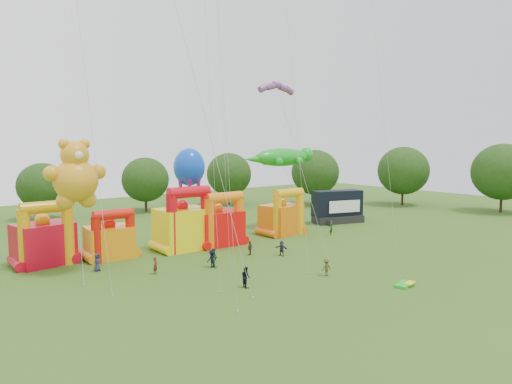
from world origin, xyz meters
TOP-DOWN VIEW (x-y plane):
  - ground at (0.00, 0.00)m, footprint 160.00×160.00m
  - tree_ring at (-1.20, 0.62)m, footprint 124.92×127.04m
  - bouncy_castle_0 at (-15.35, 29.08)m, footprint 5.77×4.96m
  - bouncy_castle_1 at (-9.25, 27.56)m, footprint 4.86×4.02m
  - bouncy_castle_2 at (-1.17, 26.33)m, footprint 5.59×4.49m
  - bouncy_castle_3 at (3.22, 25.80)m, footprint 5.62×4.62m
  - bouncy_castle_4 at (13.42, 25.82)m, footprint 5.62×4.80m
  - stage_trailer at (25.97, 27.36)m, footprint 8.16×5.01m
  - teddy_bear_kite at (-13.84, 22.99)m, footprint 5.49×5.85m
  - gecko_kite at (16.80, 28.85)m, footprint 12.62×8.79m
  - octopus_kite at (1.05, 27.14)m, footprint 5.69×3.63m
  - parafoil_kites at (-3.39, 14.29)m, footprint 23.92×15.06m
  - diamond_kites at (-0.30, 13.18)m, footprint 20.11×17.32m
  - folded_kite_bundle at (6.72, 2.78)m, footprint 2.18×1.45m
  - spectator_0 at (-12.08, 23.48)m, footprint 0.98×0.83m
  - spectator_1 at (-8.20, 19.20)m, footprint 0.70×0.67m
  - spectator_2 at (-2.66, 17.94)m, footprint 0.89×1.04m
  - spectator_3 at (-2.88, 17.86)m, footprint 1.18×0.76m
  - spectator_4 at (3.05, 19.47)m, footprint 0.98×0.74m
  - spectator_5 at (5.55, 17.16)m, footprint 1.00×1.55m
  - spectator_6 at (14.35, 25.00)m, footprint 0.82×0.57m
  - spectator_7 at (18.09, 21.45)m, footprint 0.63×0.70m
  - spectator_8 at (-4.03, 10.88)m, footprint 0.80×0.96m
  - spectator_9 at (3.71, 8.98)m, footprint 1.05×0.63m

SIDE VIEW (x-z plane):
  - ground at x=0.00m, z-range 0.00..0.00m
  - folded_kite_bundle at x=6.72m, z-range -0.02..0.29m
  - spectator_4 at x=3.05m, z-range 0.00..1.54m
  - spectator_9 at x=3.71m, z-range 0.00..1.58m
  - spectator_5 at x=5.55m, z-range 0.00..1.60m
  - spectator_6 at x=14.35m, z-range 0.00..1.60m
  - spectator_7 at x=18.09m, z-range 0.00..1.61m
  - spectator_1 at x=-8.20m, z-range 0.00..1.61m
  - spectator_0 at x=-12.08m, z-range 0.00..1.71m
  - spectator_3 at x=-2.88m, z-range 0.00..1.73m
  - spectator_8 at x=-4.03m, z-range 0.00..1.78m
  - spectator_2 at x=-2.66m, z-range 0.00..1.84m
  - bouncy_castle_1 at x=-9.25m, z-range -0.62..4.69m
  - bouncy_castle_4 at x=13.42m, z-range -0.74..5.46m
  - stage_trailer at x=25.97m, z-range -0.09..4.88m
  - bouncy_castle_3 at x=3.22m, z-range -0.78..5.64m
  - bouncy_castle_0 at x=-15.35m, z-range -0.78..5.72m
  - bouncy_castle_2 at x=-1.17m, z-range -0.89..6.42m
  - tree_ring at x=-1.20m, z-range 0.22..12.30m
  - octopus_kite at x=1.05m, z-range 0.92..12.51m
  - teddy_bear_kite at x=-13.84m, z-range 1.44..13.99m
  - gecko_kite at x=16.80m, z-range 2.83..14.36m
  - parafoil_kites at x=-3.39m, z-range -1.56..26.56m
  - diamond_kites at x=-0.30m, z-range -3.39..37.39m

